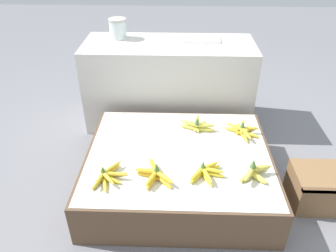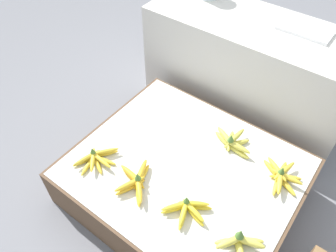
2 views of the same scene
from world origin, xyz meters
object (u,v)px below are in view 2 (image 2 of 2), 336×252
Objects in this scene: banana_bunch_front_right at (239,242)px; banana_bunch_middle_right at (281,176)px; banana_bunch_front_midleft at (136,181)px; foam_tray_white at (305,30)px; banana_bunch_front_midright at (187,209)px; banana_bunch_middle_midright at (232,142)px; banana_bunch_front_left at (96,159)px.

banana_bunch_front_right reaches higher than banana_bunch_middle_right.
banana_bunch_front_midleft is 0.84× the size of foam_tray_white.
banana_bunch_middle_right is at bearing 57.82° from banana_bunch_front_midright.
banana_bunch_middle_midright is 0.31m from banana_bunch_middle_right.
banana_bunch_front_midleft is 1.19× the size of banana_bunch_front_midright.
banana_bunch_front_right is at bearing -90.36° from banana_bunch_middle_right.
banana_bunch_front_right reaches higher than banana_bunch_front_midright.
banana_bunch_front_right reaches higher than banana_bunch_middle_midright.
foam_tray_white is (-0.26, 1.12, 0.38)m from banana_bunch_front_right.
banana_bunch_front_right is 0.82× the size of banana_bunch_middle_midright.
banana_bunch_front_right is 0.43m from banana_bunch_middle_right.
banana_bunch_middle_right is (0.00, 0.43, -0.01)m from banana_bunch_front_right.
banana_bunch_front_midleft is 0.57m from banana_bunch_middle_midright.
banana_bunch_middle_right is (0.82, 0.48, 0.00)m from banana_bunch_front_left.
banana_bunch_middle_midright is at bearing 122.25° from banana_bunch_front_right.
banana_bunch_middle_midright is (0.26, 0.51, 0.00)m from banana_bunch_front_midleft.
banana_bunch_front_midleft is at bearing -176.86° from banana_bunch_front_right.
banana_bunch_front_right reaches higher than banana_bunch_front_left.
banana_bunch_front_right reaches higher than banana_bunch_front_midleft.
banana_bunch_front_midleft is 0.29m from banana_bunch_front_midright.
banana_bunch_front_midright is at bearing -122.18° from banana_bunch_middle_right.
banana_bunch_front_left is at bearing -176.56° from banana_bunch_front_midleft.
banana_bunch_front_midleft is 1.25m from foam_tray_white.
foam_tray_white reaches higher than banana_bunch_middle_midright.
banana_bunch_front_right is (0.27, 0.00, 0.01)m from banana_bunch_front_midright.
banana_bunch_front_left is at bearing -115.56° from foam_tray_white.
foam_tray_white reaches higher than banana_bunch_front_right.
banana_bunch_front_left is 0.74m from banana_bunch_middle_midright.
banana_bunch_front_midleft is 1.07× the size of banana_bunch_middle_right.
foam_tray_white is at bearing 103.23° from banana_bunch_front_right.
foam_tray_white is (0.01, 1.12, 0.39)m from banana_bunch_front_midright.
banana_bunch_front_midright is (0.55, 0.04, 0.00)m from banana_bunch_front_left.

